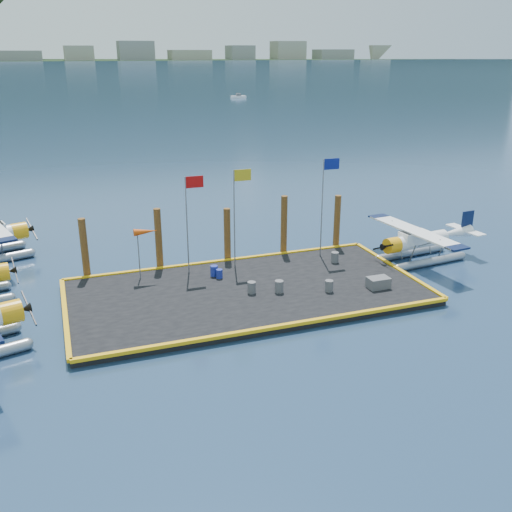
{
  "coord_description": "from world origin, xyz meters",
  "views": [
    {
      "loc": [
        -9.68,
        -28.65,
        13.34
      ],
      "look_at": [
        1.28,
        2.0,
        1.61
      ],
      "focal_mm": 40.0,
      "sensor_mm": 36.0,
      "label": 1
    }
  ],
  "objects_px": {
    "drum_3": "(252,287)",
    "piling_2": "(227,237)",
    "drum_2": "(279,286)",
    "drum_1": "(329,286)",
    "drum_5": "(214,271)",
    "crate": "(378,283)",
    "flagpole_red": "(190,210)",
    "piling_0": "(85,250)",
    "flagpole_yellow": "(237,203)",
    "piling_1": "(159,241)",
    "drum_4": "(335,257)",
    "piling_3": "(284,227)",
    "windsock": "(145,233)",
    "seaplane_d": "(418,243)",
    "flagpole_blue": "(325,193)",
    "piling_4": "(337,223)",
    "drum_0": "(219,274)"
  },
  "relations": [
    {
      "from": "drum_0",
      "to": "piling_3",
      "type": "relative_size",
      "value": 0.13
    },
    {
      "from": "piling_0",
      "to": "crate",
      "type": "bearing_deg",
      "value": -26.07
    },
    {
      "from": "drum_3",
      "to": "flagpole_red",
      "type": "distance_m",
      "value": 6.18
    },
    {
      "from": "drum_3",
      "to": "piling_4",
      "type": "relative_size",
      "value": 0.17
    },
    {
      "from": "crate",
      "to": "piling_4",
      "type": "xyz_separation_m",
      "value": [
        1.23,
        7.71,
        1.29
      ]
    },
    {
      "from": "flagpole_yellow",
      "to": "windsock",
      "type": "distance_m",
      "value": 5.87
    },
    {
      "from": "drum_3",
      "to": "piling_2",
      "type": "xyz_separation_m",
      "value": [
        0.4,
        5.97,
        1.17
      ]
    },
    {
      "from": "drum_3",
      "to": "flagpole_yellow",
      "type": "distance_m",
      "value": 5.8
    },
    {
      "from": "flagpole_red",
      "to": "drum_4",
      "type": "bearing_deg",
      "value": -9.15
    },
    {
      "from": "crate",
      "to": "windsock",
      "type": "bearing_deg",
      "value": 153.55
    },
    {
      "from": "piling_1",
      "to": "flagpole_blue",
      "type": "bearing_deg",
      "value": -8.51
    },
    {
      "from": "drum_3",
      "to": "windsock",
      "type": "distance_m",
      "value": 7.18
    },
    {
      "from": "drum_1",
      "to": "piling_1",
      "type": "relative_size",
      "value": 0.16
    },
    {
      "from": "drum_1",
      "to": "flagpole_blue",
      "type": "xyz_separation_m",
      "value": [
        2.35,
        5.62,
        3.96
      ]
    },
    {
      "from": "drum_5",
      "to": "drum_4",
      "type": "bearing_deg",
      "value": -2.42
    },
    {
      "from": "flagpole_red",
      "to": "piling_0",
      "type": "bearing_deg",
      "value": 165.54
    },
    {
      "from": "flagpole_blue",
      "to": "piling_2",
      "type": "distance_m",
      "value": 6.98
    },
    {
      "from": "drum_1",
      "to": "drum_5",
      "type": "bearing_deg",
      "value": 140.92
    },
    {
      "from": "drum_2",
      "to": "flagpole_yellow",
      "type": "bearing_deg",
      "value": 100.72
    },
    {
      "from": "drum_4",
      "to": "piling_3",
      "type": "distance_m",
      "value": 4.11
    },
    {
      "from": "windsock",
      "to": "piling_0",
      "type": "height_order",
      "value": "piling_0"
    },
    {
      "from": "drum_3",
      "to": "piling_3",
      "type": "height_order",
      "value": "piling_3"
    },
    {
      "from": "drum_2",
      "to": "piling_2",
      "type": "relative_size",
      "value": 0.18
    },
    {
      "from": "drum_4",
      "to": "flagpole_red",
      "type": "xyz_separation_m",
      "value": [
        -9.13,
        1.47,
        3.66
      ]
    },
    {
      "from": "drum_3",
      "to": "drum_4",
      "type": "xyz_separation_m",
      "value": [
        6.74,
        2.9,
        0.01
      ]
    },
    {
      "from": "drum_3",
      "to": "flagpole_yellow",
      "type": "xyz_separation_m",
      "value": [
        0.6,
        4.37,
        3.78
      ]
    },
    {
      "from": "drum_2",
      "to": "crate",
      "type": "height_order",
      "value": "drum_2"
    },
    {
      "from": "flagpole_red",
      "to": "piling_4",
      "type": "xyz_separation_m",
      "value": [
        10.79,
        1.6,
        -2.4
      ]
    },
    {
      "from": "seaplane_d",
      "to": "piling_3",
      "type": "relative_size",
      "value": 1.98
    },
    {
      "from": "drum_2",
      "to": "piling_3",
      "type": "distance_m",
      "value": 7.15
    },
    {
      "from": "drum_2",
      "to": "piling_3",
      "type": "xyz_separation_m",
      "value": [
        2.89,
        6.39,
        1.4
      ]
    },
    {
      "from": "drum_3",
      "to": "seaplane_d",
      "type": "bearing_deg",
      "value": 9.61
    },
    {
      "from": "drum_3",
      "to": "flagpole_yellow",
      "type": "height_order",
      "value": "flagpole_yellow"
    },
    {
      "from": "drum_1",
      "to": "piling_4",
      "type": "height_order",
      "value": "piling_4"
    },
    {
      "from": "drum_2",
      "to": "drum_3",
      "type": "distance_m",
      "value": 1.57
    },
    {
      "from": "crate",
      "to": "drum_1",
      "type": "bearing_deg",
      "value": 170.46
    },
    {
      "from": "drum_0",
      "to": "flagpole_yellow",
      "type": "height_order",
      "value": "flagpole_yellow"
    },
    {
      "from": "drum_4",
      "to": "crate",
      "type": "height_order",
      "value": "drum_4"
    },
    {
      "from": "piling_0",
      "to": "piling_1",
      "type": "bearing_deg",
      "value": 0.0
    },
    {
      "from": "flagpole_yellow",
      "to": "piling_1",
      "type": "xyz_separation_m",
      "value": [
        -4.7,
        1.6,
        -2.41
      ]
    },
    {
      "from": "drum_3",
      "to": "crate",
      "type": "relative_size",
      "value": 0.53
    },
    {
      "from": "flagpole_yellow",
      "to": "flagpole_blue",
      "type": "height_order",
      "value": "flagpole_blue"
    },
    {
      "from": "drum_1",
      "to": "drum_5",
      "type": "relative_size",
      "value": 1.01
    },
    {
      "from": "drum_3",
      "to": "piling_2",
      "type": "relative_size",
      "value": 0.18
    },
    {
      "from": "crate",
      "to": "piling_0",
      "type": "bearing_deg",
      "value": 153.93
    },
    {
      "from": "drum_1",
      "to": "drum_5",
      "type": "height_order",
      "value": "drum_1"
    },
    {
      "from": "piling_0",
      "to": "drum_1",
      "type": "bearing_deg",
      "value": -29.36
    },
    {
      "from": "drum_5",
      "to": "piling_1",
      "type": "bearing_deg",
      "value": 135.82
    },
    {
      "from": "drum_2",
      "to": "piling_0",
      "type": "bearing_deg",
      "value": 147.71
    },
    {
      "from": "drum_1",
      "to": "drum_3",
      "type": "bearing_deg",
      "value": 163.48
    }
  ]
}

